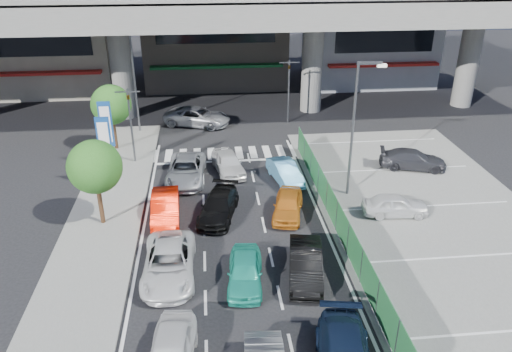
{
  "coord_description": "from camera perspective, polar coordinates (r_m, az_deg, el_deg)",
  "views": [
    {
      "loc": [
        -1.19,
        -19.84,
        14.06
      ],
      "look_at": [
        1.4,
        5.1,
        1.93
      ],
      "focal_mm": 35.0,
      "sensor_mm": 36.0,
      "label": 1
    }
  ],
  "objects": [
    {
      "name": "parked_sedan_white",
      "position": [
        28.54,
        15.63,
        -3.2
      ],
      "size": [
        3.71,
        1.76,
        1.23
      ],
      "primitive_type": "imported",
      "rotation": [
        0.0,
        0.0,
        1.48
      ],
      "color": "silver",
      "rests_on": "parking_lot"
    },
    {
      "name": "parked_sedan_dgrey",
      "position": [
        34.6,
        17.49,
        1.83
      ],
      "size": [
        4.63,
        2.88,
        1.25
      ],
      "primitive_type": "imported",
      "rotation": [
        0.0,
        0.0,
        1.29
      ],
      "color": "#323338",
      "rests_on": "parking_lot"
    },
    {
      "name": "parking_lot",
      "position": [
        28.67,
        20.22,
        -5.24
      ],
      "size": [
        12.0,
        28.0,
        0.06
      ],
      "primitive_type": "cube",
      "color": "slate",
      "rests_on": "ground"
    },
    {
      "name": "tree_near",
      "position": [
        26.76,
        -17.94,
        0.99
      ],
      "size": [
        2.8,
        2.8,
        4.8
      ],
      "color": "#382314",
      "rests_on": "ground"
    },
    {
      "name": "traffic_cone",
      "position": [
        29.33,
        8.25,
        -2.11
      ],
      "size": [
        0.5,
        0.5,
        0.78
      ],
      "primitive_type": "cone",
      "rotation": [
        0.0,
        0.0,
        -0.3
      ],
      "color": "#F3460D",
      "rests_on": "parking_lot"
    },
    {
      "name": "taxi_orange_left",
      "position": [
        27.63,
        -10.33,
        -3.58
      ],
      "size": [
        1.64,
        4.25,
        1.38
      ],
      "primitive_type": "imported",
      "rotation": [
        0.0,
        0.0,
        0.04
      ],
      "color": "#F71E05",
      "rests_on": "ground"
    },
    {
      "name": "signboard_far",
      "position": [
        33.35,
        -16.73,
        5.46
      ],
      "size": [
        0.8,
        0.14,
        4.7
      ],
      "color": "#595B60",
      "rests_on": "ground"
    },
    {
      "name": "taxi_orange_right",
      "position": [
        27.61,
        3.66,
        -3.31
      ],
      "size": [
        2.38,
        4.02,
        1.28
      ],
      "primitive_type": "imported",
      "rotation": [
        0.0,
        0.0,
        -0.24
      ],
      "color": "orange",
      "rests_on": "ground"
    },
    {
      "name": "sedan_white_front_mid",
      "position": [
        32.52,
        -3.2,
        1.5
      ],
      "size": [
        2.37,
        4.29,
        1.38
      ],
      "primitive_type": "imported",
      "rotation": [
        0.0,
        0.0,
        0.19
      ],
      "color": "silver",
      "rests_on": "ground"
    },
    {
      "name": "fence_run",
      "position": [
        25.48,
        9.77,
        -5.69
      ],
      "size": [
        0.16,
        22.0,
        1.8
      ],
      "primitive_type": null,
      "color": "#216233",
      "rests_on": "ground"
    },
    {
      "name": "traffic_light_right",
      "position": [
        40.69,
        3.8,
        11.36
      ],
      "size": [
        1.6,
        1.24,
        5.2
      ],
      "color": "#595B60",
      "rests_on": "ground"
    },
    {
      "name": "sedan_white_mid_left",
      "position": [
        23.22,
        -9.92,
        -9.79
      ],
      "size": [
        2.33,
        4.98,
        1.38
      ],
      "primitive_type": "imported",
      "rotation": [
        0.0,
        0.0,
        -0.01
      ],
      "color": "silver",
      "rests_on": "ground"
    },
    {
      "name": "street_lamp_left",
      "position": [
        39.3,
        -13.54,
        11.45
      ],
      "size": [
        1.65,
        0.22,
        8.0
      ],
      "color": "#595B60",
      "rests_on": "ground"
    },
    {
      "name": "building_center",
      "position": [
        53.23,
        -4.85,
        18.65
      ],
      "size": [
        14.0,
        10.9,
        15.0
      ],
      "color": "gray",
      "rests_on": "ground"
    },
    {
      "name": "street_lamp_right",
      "position": [
        28.7,
        11.43,
        6.42
      ],
      "size": [
        1.65,
        0.22,
        8.0
      ],
      "color": "#595B60",
      "rests_on": "ground"
    },
    {
      "name": "ground",
      "position": [
        24.34,
        -2.07,
        -9.47
      ],
      "size": [
        120.0,
        120.0,
        0.0
      ],
      "primitive_type": "plane",
      "color": "black",
      "rests_on": "ground"
    },
    {
      "name": "taxi_teal_mid",
      "position": [
        22.48,
        -1.26,
        -10.82
      ],
      "size": [
        1.89,
        3.9,
        1.28
      ],
      "primitive_type": "imported",
      "rotation": [
        0.0,
        0.0,
        -0.1
      ],
      "color": "teal",
      "rests_on": "ground"
    },
    {
      "name": "sidewalk_left",
      "position": [
        28.25,
        -17.03,
        -5.15
      ],
      "size": [
        4.0,
        30.0,
        0.12
      ],
      "primitive_type": "cube",
      "color": "slate",
      "rests_on": "ground"
    },
    {
      "name": "wagon_silver_front_left",
      "position": [
        31.78,
        -8.0,
        0.68
      ],
      "size": [
        2.63,
        5.11,
        1.38
      ],
      "primitive_type": "imported",
      "rotation": [
        0.0,
        0.0,
        -0.07
      ],
      "color": "#A2A5AA",
      "rests_on": "ground"
    },
    {
      "name": "crossing_wagon_silver",
      "position": [
        41.16,
        -6.73,
        6.76
      ],
      "size": [
        5.82,
        4.05,
        1.48
      ],
      "primitive_type": "imported",
      "rotation": [
        0.0,
        0.0,
        1.24
      ],
      "color": "#97989D",
      "rests_on": "ground"
    },
    {
      "name": "hatch_black_mid_right",
      "position": [
        22.92,
        5.69,
        -10.02
      ],
      "size": [
        2.13,
        4.35,
        1.37
      ],
      "primitive_type": "imported",
      "rotation": [
        0.0,
        0.0,
        -0.17
      ],
      "color": "black",
      "rests_on": "ground"
    },
    {
      "name": "traffic_light_left",
      "position": [
        33.78,
        -14.3,
        7.58
      ],
      "size": [
        1.6,
        1.24,
        5.2
      ],
      "color": "#595B60",
      "rests_on": "ground"
    },
    {
      "name": "building_west",
      "position": [
        54.41,
        -22.57,
        15.97
      ],
      "size": [
        12.0,
        10.9,
        13.0
      ],
      "color": "gray",
      "rests_on": "ground"
    },
    {
      "name": "tree_far",
      "position": [
        36.56,
        -16.22,
        7.82
      ],
      "size": [
        2.8,
        2.8,
        4.8
      ],
      "color": "#382314",
      "rests_on": "ground"
    },
    {
      "name": "kei_truck_front_right",
      "position": [
        31.43,
        3.33,
        0.48
      ],
      "size": [
        2.06,
        3.99,
        1.25
      ],
      "primitive_type": "imported",
      "rotation": [
        0.0,
        0.0,
        0.2
      ],
      "color": "#5199C6",
      "rests_on": "ground"
    },
    {
      "name": "signboard_near",
      "position": [
        30.52,
        -16.89,
        3.55
      ],
      "size": [
        0.8,
        0.14,
        4.7
      ],
      "color": "#595B60",
      "rests_on": "ground"
    },
    {
      "name": "sedan_black_mid",
      "position": [
        27.52,
        -4.3,
        -3.46
      ],
      "size": [
        2.75,
        4.64,
        1.26
      ],
      "primitive_type": "imported",
      "rotation": [
        0.0,
        0.0,
        -0.24
      ],
      "color": "black",
      "rests_on": "ground"
    },
    {
      "name": "building_east",
      "position": [
        55.17,
        12.85,
        16.81
      ],
      "size": [
        12.0,
        10.9,
        12.0
      ],
      "color": "gray",
      "rests_on": "ground"
    },
    {
      "name": "expressway",
      "position": [
        42.19,
        -4.5,
        18.54
      ],
      "size": [
        64.0,
        14.0,
        10.75
      ],
      "color": "#63635F",
      "rests_on": "ground"
    }
  ]
}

